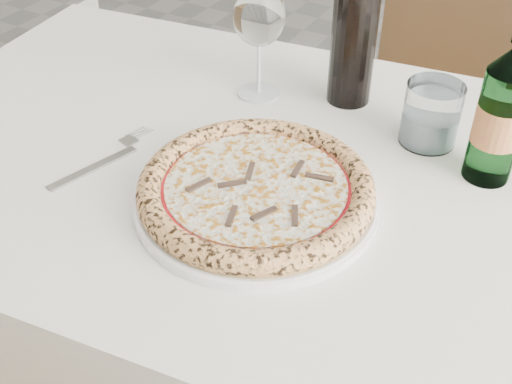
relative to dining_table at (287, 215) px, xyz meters
The scene contains 9 objects.
dining_table is the anchor object (origin of this frame).
chair_far 0.77m from the dining_table, 91.19° to the left, with size 0.53×0.53×0.93m.
plate 0.14m from the dining_table, 90.00° to the right, with size 0.34×0.34×0.02m.
pizza 0.16m from the dining_table, 90.00° to the right, with size 0.33×0.33×0.03m.
fork 0.30m from the dining_table, 153.56° to the right, with size 0.06×0.21×0.00m.
wine_glass 0.33m from the dining_table, 131.23° to the left, with size 0.09×0.09×0.20m.
tumbler 0.27m from the dining_table, 47.28° to the left, with size 0.09×0.09×0.10m.
beer_bottle 0.35m from the dining_table, 25.62° to the left, with size 0.07×0.07×0.27m.
wine_bottle 0.32m from the dining_table, 90.95° to the left, with size 0.08×0.08×0.31m.
Camera 1 is at (0.57, -0.52, 1.33)m, focal length 45.00 mm.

